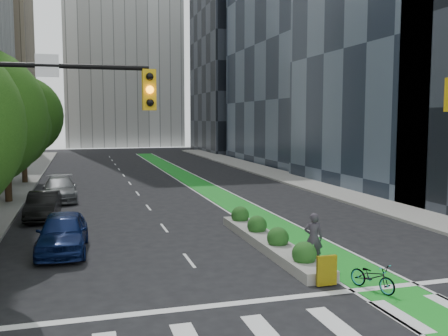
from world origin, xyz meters
TOP-DOWN VIEW (x-y plane):
  - ground at (0.00, 0.00)m, footprint 160.00×160.00m
  - sidewalk_left at (-11.80, 25.00)m, footprint 3.60×90.00m
  - sidewalk_right at (11.80, 25.00)m, footprint 3.60×90.00m
  - bike_lane_paint at (3.00, 30.00)m, footprint 2.20×70.00m
  - building_dark_end at (20.00, 68.00)m, footprint 14.00×18.00m
  - tree_midfar at (-11.00, 22.00)m, footprint 5.60×5.60m
  - tree_far at (-11.00, 32.00)m, footprint 6.60×6.60m
  - median_planter at (1.20, 7.04)m, footprint 1.20×10.26m
  - bicycle at (2.46, 1.08)m, footprint 1.15×1.81m
  - cyclist at (2.00, 4.40)m, footprint 0.84×0.71m
  - parked_car_left_near at (-7.25, 8.69)m, footprint 2.15×4.91m
  - parked_car_left_mid at (-8.49, 16.09)m, footprint 1.80×4.57m
  - parked_car_left_far at (-7.86, 22.38)m, footprint 2.41×5.42m

SIDE VIEW (x-z plane):
  - ground at x=0.00m, z-range 0.00..0.00m
  - bike_lane_paint at x=3.00m, z-range 0.00..0.01m
  - sidewalk_left at x=-11.80m, z-range 0.00..0.15m
  - sidewalk_right at x=11.80m, z-range 0.00..0.15m
  - median_planter at x=1.20m, z-range -0.18..0.92m
  - bicycle at x=2.46m, z-range 0.00..0.90m
  - parked_car_left_mid at x=-8.49m, z-range 0.00..1.48m
  - parked_car_left_far at x=-7.86m, z-range 0.00..1.55m
  - parked_car_left_near at x=-7.25m, z-range 0.00..1.64m
  - cyclist at x=2.00m, z-range 0.00..1.94m
  - tree_midfar at x=-11.00m, z-range 1.07..8.83m
  - tree_far at x=-11.00m, z-range 1.19..10.20m
  - building_dark_end at x=20.00m, z-range 0.00..28.00m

